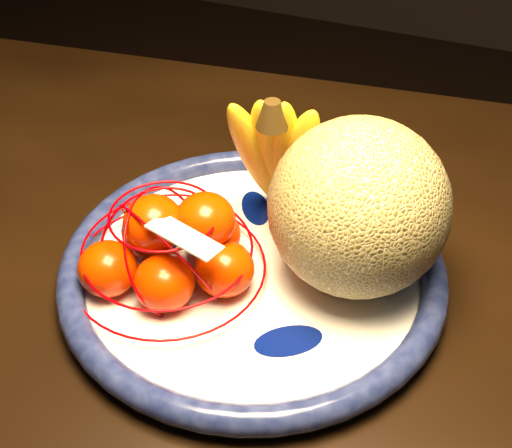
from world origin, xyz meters
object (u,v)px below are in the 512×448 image
(fruit_bowl, at_px, (252,269))
(cantaloupe, at_px, (358,207))
(mandarin_bag, at_px, (173,248))
(banana_bunch, at_px, (276,149))
(dining_table, at_px, (387,364))

(fruit_bowl, xyz_separation_m, cantaloupe, (0.10, 0.03, 0.09))
(fruit_bowl, relative_size, mandarin_bag, 1.69)
(banana_bunch, bearing_deg, mandarin_bag, -130.00)
(banana_bunch, xyz_separation_m, mandarin_bag, (-0.06, -0.12, -0.06))
(dining_table, bearing_deg, fruit_bowl, 175.98)
(cantaloupe, xyz_separation_m, mandarin_bag, (-0.17, -0.07, -0.05))
(cantaloupe, height_order, banana_bunch, banana_bunch)
(mandarin_bag, bearing_deg, dining_table, 10.85)
(fruit_bowl, distance_m, cantaloupe, 0.13)
(dining_table, height_order, cantaloupe, cantaloupe)
(dining_table, distance_m, fruit_bowl, 0.18)
(mandarin_bag, bearing_deg, fruit_bowl, 27.10)
(fruit_bowl, relative_size, banana_bunch, 2.15)
(dining_table, xyz_separation_m, mandarin_bag, (-0.22, -0.04, 0.13))
(dining_table, xyz_separation_m, cantaloupe, (-0.06, 0.03, 0.18))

